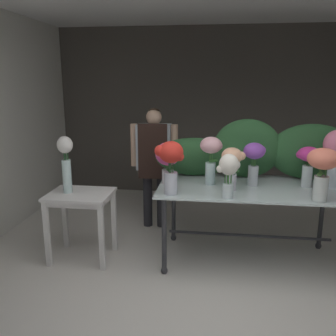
# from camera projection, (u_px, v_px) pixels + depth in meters

# --- Properties ---
(ground_plane) EXTENTS (8.63, 8.63, 0.00)m
(ground_plane) POSITION_uv_depth(u_px,v_px,m) (212.00, 239.00, 4.50)
(ground_plane) COLOR silver
(wall_back) EXTENTS (5.43, 0.12, 2.78)m
(wall_back) POSITION_uv_depth(u_px,v_px,m) (216.00, 113.00, 6.06)
(wall_back) COLOR #4C4742
(wall_back) RESTS_ON ground
(display_table_glass) EXTENTS (1.92, 1.00, 0.85)m
(display_table_glass) POSITION_uv_depth(u_px,v_px,m) (250.00, 197.00, 3.81)
(display_table_glass) COLOR silver
(display_table_glass) RESTS_ON ground
(side_table_white) EXTENTS (0.67, 0.54, 0.75)m
(side_table_white) POSITION_uv_depth(u_px,v_px,m) (81.00, 203.00, 3.89)
(side_table_white) COLOR white
(side_table_white) RESTS_ON ground
(florist) EXTENTS (0.62, 0.24, 1.58)m
(florist) POSITION_uv_depth(u_px,v_px,m) (154.00, 156.00, 4.68)
(florist) COLOR #232328
(florist) RESTS_ON ground
(foliage_backdrop) EXTENTS (2.21, 0.28, 0.67)m
(foliage_backdrop) POSITION_uv_depth(u_px,v_px,m) (258.00, 152.00, 4.07)
(foliage_backdrop) COLOR #28562D
(foliage_backdrop) RESTS_ON display_table_glass
(vase_fuchsia_roses) EXTENTS (0.28, 0.27, 0.45)m
(vase_fuchsia_roses) POSITION_uv_depth(u_px,v_px,m) (168.00, 158.00, 3.84)
(vase_fuchsia_roses) COLOR silver
(vase_fuchsia_roses) RESTS_ON display_table_glass
(vase_magenta_freesia) EXTENTS (0.24, 0.23, 0.42)m
(vase_magenta_freesia) POSITION_uv_depth(u_px,v_px,m) (308.00, 161.00, 3.72)
(vase_magenta_freesia) COLOR silver
(vase_magenta_freesia) RESTS_ON display_table_glass
(vase_violet_stock) EXTENTS (0.23, 0.22, 0.46)m
(vase_violet_stock) POSITION_uv_depth(u_px,v_px,m) (254.00, 158.00, 3.75)
(vase_violet_stock) COLOR silver
(vase_violet_stock) RESTS_ON display_table_glass
(vase_coral_dahlias) EXTENTS (0.28, 0.28, 0.49)m
(vase_coral_dahlias) POSITION_uv_depth(u_px,v_px,m) (323.00, 167.00, 3.26)
(vase_coral_dahlias) COLOR silver
(vase_coral_dahlias) RESTS_ON display_table_glass
(vase_scarlet_lilies) EXTENTS (0.28, 0.24, 0.52)m
(vase_scarlet_lilies) POSITION_uv_depth(u_px,v_px,m) (170.00, 161.00, 3.46)
(vase_scarlet_lilies) COLOR silver
(vase_scarlet_lilies) RESTS_ON display_table_glass
(vase_rosy_peonies) EXTENTS (0.27, 0.27, 0.60)m
(vase_rosy_peonies) POSITION_uv_depth(u_px,v_px,m) (336.00, 152.00, 3.66)
(vase_rosy_peonies) COLOR silver
(vase_rosy_peonies) RESTS_ON display_table_glass
(vase_blush_carnations) EXTENTS (0.24, 0.23, 0.51)m
(vase_blush_carnations) POSITION_uv_depth(u_px,v_px,m) (211.00, 154.00, 3.79)
(vase_blush_carnations) COLOR silver
(vase_blush_carnations) RESTS_ON display_table_glass
(vase_peach_snapdragons) EXTENTS (0.24, 0.21, 0.43)m
(vase_peach_snapdragons) POSITION_uv_depth(u_px,v_px,m) (232.00, 163.00, 3.60)
(vase_peach_snapdragons) COLOR silver
(vase_peach_snapdragons) RESTS_ON display_table_glass
(vase_ivory_tulips) EXTENTS (0.22, 0.19, 0.42)m
(vase_ivory_tulips) POSITION_uv_depth(u_px,v_px,m) (229.00, 171.00, 3.36)
(vase_ivory_tulips) COLOR silver
(vase_ivory_tulips) RESTS_ON display_table_glass
(vase_white_roses_tall) EXTENTS (0.16, 0.16, 0.61)m
(vase_white_roses_tall) POSITION_uv_depth(u_px,v_px,m) (66.00, 162.00, 3.80)
(vase_white_roses_tall) COLOR silver
(vase_white_roses_tall) RESTS_ON side_table_white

